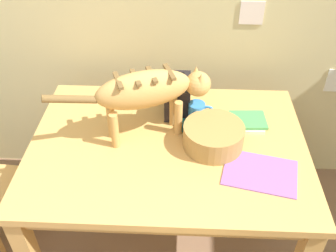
{
  "coord_description": "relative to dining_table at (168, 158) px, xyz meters",
  "views": [
    {
      "loc": [
        0.13,
        0.07,
        1.88
      ],
      "look_at": [
        0.07,
        1.34,
        0.84
      ],
      "focal_mm": 40.99,
      "sensor_mm": 36.0,
      "label": 1
    }
  ],
  "objects": [
    {
      "name": "dining_table",
      "position": [
        0.0,
        0.0,
        0.0
      ],
      "size": [
        1.24,
        0.9,
        0.74
      ],
      "color": "tan",
      "rests_on": "ground_plane"
    },
    {
      "name": "cat",
      "position": [
        -0.08,
        0.07,
        0.32
      ],
      "size": [
        0.68,
        0.3,
        0.33
      ],
      "rotation": [
        0.0,
        0.0,
        -1.21
      ],
      "color": "tan",
      "rests_on": "dining_table"
    },
    {
      "name": "saucer_bowl",
      "position": [
        0.13,
        0.14,
        0.1
      ],
      "size": [
        0.18,
        0.18,
        0.03
      ],
      "primitive_type": "cylinder",
      "color": "teal",
      "rests_on": "dining_table"
    },
    {
      "name": "coffee_mug",
      "position": [
        0.13,
        0.14,
        0.16
      ],
      "size": [
        0.12,
        0.08,
        0.09
      ],
      "color": "#307CC7",
      "rests_on": "saucer_bowl"
    },
    {
      "name": "magazine",
      "position": [
        0.39,
        -0.17,
        0.09
      ],
      "size": [
        0.33,
        0.27,
        0.01
      ],
      "primitive_type": "cube",
      "rotation": [
        0.0,
        0.0,
        -0.22
      ],
      "color": "#8E57A6",
      "rests_on": "dining_table"
    },
    {
      "name": "book_stack",
      "position": [
        0.36,
        0.15,
        0.11
      ],
      "size": [
        0.18,
        0.15,
        0.03
      ],
      "color": "beige",
      "rests_on": "dining_table"
    },
    {
      "name": "wicker_basket",
      "position": [
        0.2,
        -0.0,
        0.14
      ],
      "size": [
        0.26,
        0.26,
        0.1
      ],
      "color": "#A67C40",
      "rests_on": "dining_table"
    },
    {
      "name": "toaster",
      "position": [
        0.03,
        0.25,
        0.18
      ],
      "size": [
        0.12,
        0.2,
        0.18
      ],
      "color": "black",
      "rests_on": "dining_table"
    }
  ]
}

